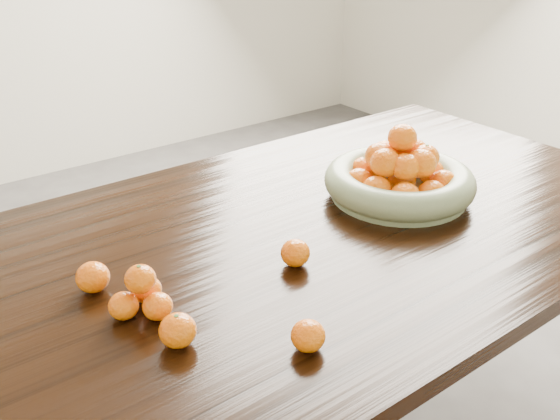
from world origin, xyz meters
TOP-DOWN VIEW (x-y plane):
  - dining_table at (0.00, 0.00)m, footprint 2.00×1.00m
  - fruit_bowl at (0.37, -0.01)m, footprint 0.37×0.37m
  - orange_pyramid at (-0.35, -0.07)m, footprint 0.11×0.11m
  - loose_orange_0 at (-0.34, -0.19)m, footprint 0.06×0.06m
  - loose_orange_1 at (-0.18, -0.33)m, footprint 0.06×0.06m
  - loose_orange_2 at (-0.03, -0.11)m, footprint 0.06×0.06m
  - loose_orange_3 at (-0.39, 0.05)m, footprint 0.06×0.06m

SIDE VIEW (x-z plane):
  - dining_table at x=0.00m, z-range 0.29..1.04m
  - loose_orange_1 at x=-0.18m, z-range 0.75..0.80m
  - loose_orange_2 at x=-0.03m, z-range 0.75..0.81m
  - loose_orange_0 at x=-0.34m, z-range 0.75..0.81m
  - loose_orange_3 at x=-0.39m, z-range 0.75..0.81m
  - orange_pyramid at x=-0.35m, z-range 0.74..0.83m
  - fruit_bowl at x=0.37m, z-range 0.71..0.89m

